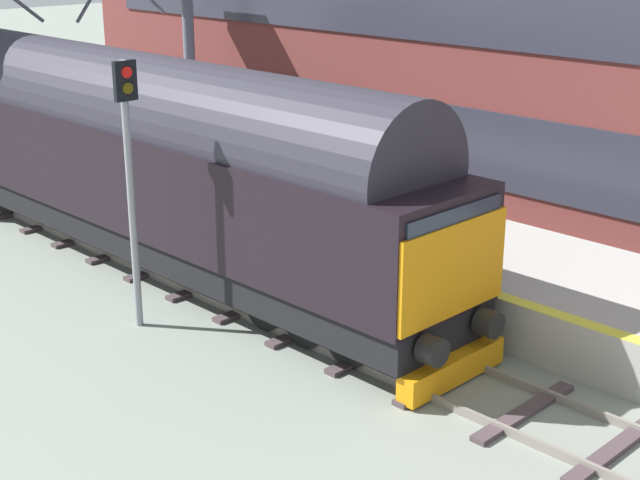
{
  "coord_description": "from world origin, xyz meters",
  "views": [
    {
      "loc": [
        -11.38,
        -10.05,
        7.32
      ],
      "look_at": [
        0.2,
        1.69,
        1.69
      ],
      "focal_mm": 52.35,
      "sensor_mm": 36.0,
      "label": 1
    }
  ],
  "objects": [
    {
      "name": "station_platform",
      "position": [
        3.6,
        0.0,
        0.5
      ],
      "size": [
        4.0,
        44.0,
        1.01
      ],
      "color": "#A8A6A1",
      "rests_on": "ground"
    },
    {
      "name": "ground_plane",
      "position": [
        0.0,
        0.0,
        0.0
      ],
      "size": [
        140.0,
        140.0,
        0.0
      ],
      "primitive_type": "plane",
      "color": "gray",
      "rests_on": "ground"
    },
    {
      "name": "signal_post_near",
      "position": [
        -2.33,
        4.04,
        3.1
      ],
      "size": [
        0.44,
        0.22,
        5.04
      ],
      "color": "gray",
      "rests_on": "ground"
    },
    {
      "name": "waiting_passenger",
      "position": [
        2.59,
        2.54,
        1.99
      ],
      "size": [
        0.44,
        0.48,
        1.64
      ],
      "rotation": [
        0.0,
        0.0,
        1.96
      ],
      "color": "#2F2740",
      "rests_on": "station_platform"
    },
    {
      "name": "track_main",
      "position": [
        0.0,
        0.0,
        0.06
      ],
      "size": [
        2.5,
        60.0,
        0.15
      ],
      "color": "gray",
      "rests_on": "ground"
    },
    {
      "name": "diesel_locomotive",
      "position": [
        0.0,
        7.34,
        2.48
      ],
      "size": [
        2.74,
        18.25,
        4.68
      ],
      "color": "black",
      "rests_on": "ground"
    }
  ]
}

